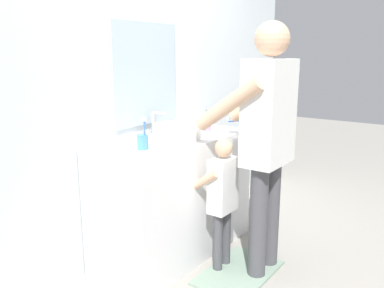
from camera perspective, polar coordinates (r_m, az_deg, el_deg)
name	(u,v)px	position (r m, az deg, el deg)	size (l,w,h in m)	color
ground_plane	(209,263)	(3.05, 2.38, -16.56)	(14.00, 14.00, 0.00)	#9E998E
back_wall	(141,73)	(3.04, -7.28, 9.99)	(4.40, 0.10, 2.70)	silver
vanity_cabinet	(176,197)	(3.02, -2.32, -7.52)	(1.31, 0.54, 0.89)	white
sink_basin	(177,131)	(2.87, -2.10, 1.84)	(0.35, 0.35, 0.11)	silver
faucet	(155,125)	(3.00, -5.30, 2.74)	(0.18, 0.14, 0.18)	#B7BABF
toothbrush_cup	(143,141)	(2.58, -7.00, 0.41)	(0.07, 0.07, 0.21)	#4C8EB2
soap_bottle	(207,123)	(3.16, 2.19, 3.05)	(0.06, 0.06, 0.17)	#B27FC6
bath_mat	(239,273)	(2.93, 6.66, -17.71)	(0.64, 0.40, 0.02)	gray
child_toddler	(222,193)	(2.76, 4.25, -6.94)	(0.29, 0.29, 0.94)	#47474C
adult_parent	(266,128)	(2.66, 10.49, 2.19)	(0.52, 0.55, 1.69)	#47474C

